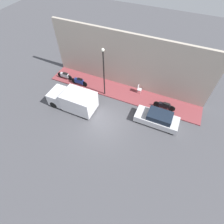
% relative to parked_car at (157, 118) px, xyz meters
% --- Properties ---
extents(ground_plane, '(60.00, 60.00, 0.00)m').
position_rel_parked_car_xyz_m(ground_plane, '(-2.13, 4.43, -0.62)').
color(ground_plane, '#47474C').
extents(sidewalk, '(2.43, 16.42, 0.11)m').
position_rel_parked_car_xyz_m(sidewalk, '(2.42, 4.43, -0.56)').
color(sidewalk, brown).
rests_on(sidewalk, ground_plane).
extents(building_facade, '(0.30, 16.42, 5.91)m').
position_rel_parked_car_xyz_m(building_facade, '(3.78, 4.43, 2.33)').
color(building_facade, '#B2A899').
rests_on(building_facade, ground_plane).
extents(parked_car, '(1.63, 3.89, 1.29)m').
position_rel_parked_car_xyz_m(parked_car, '(0.00, 0.00, 0.00)').
color(parked_car, silver).
rests_on(parked_car, ground_plane).
extents(delivery_van, '(2.03, 4.61, 1.96)m').
position_rel_parked_car_xyz_m(delivery_van, '(-1.37, 7.96, 0.38)').
color(delivery_van, silver).
rests_on(delivery_van, ground_plane).
extents(scooter_silver, '(0.30, 1.88, 0.81)m').
position_rel_parked_car_xyz_m(scooter_silver, '(1.86, 11.16, -0.06)').
color(scooter_silver, '#B7B7BF').
rests_on(scooter_silver, sidewalk).
extents(motorcycle_black, '(0.30, 2.10, 0.79)m').
position_rel_parked_car_xyz_m(motorcycle_black, '(1.87, -0.24, -0.07)').
color(motorcycle_black, black).
rests_on(motorcycle_black, sidewalk).
extents(motorcycle_blue, '(0.30, 1.94, 0.87)m').
position_rel_parked_car_xyz_m(motorcycle_blue, '(1.60, 9.13, -0.04)').
color(motorcycle_blue, navy).
rests_on(motorcycle_blue, sidewalk).
extents(streetlamp, '(0.30, 0.30, 5.23)m').
position_rel_parked_car_xyz_m(streetlamp, '(1.41, 5.95, 2.68)').
color(streetlamp, black).
rests_on(streetlamp, sidewalk).
extents(cafe_chair, '(0.40, 0.40, 0.93)m').
position_rel_parked_car_xyz_m(cafe_chair, '(3.11, 2.78, 0.01)').
color(cafe_chair, silver).
rests_on(cafe_chair, sidewalk).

